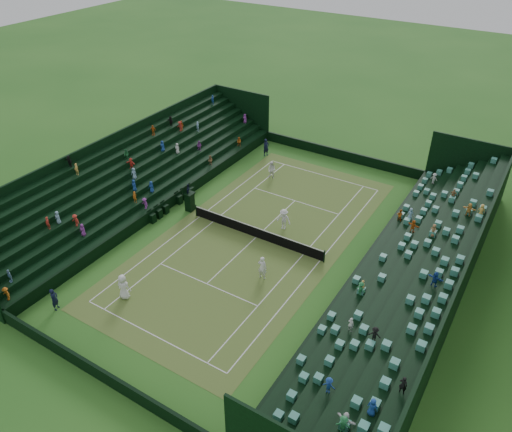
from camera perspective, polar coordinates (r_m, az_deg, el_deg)
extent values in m
plane|color=#28631F|center=(38.69, 0.00, -2.48)|extent=(160.00, 160.00, 0.00)
cube|color=#407E2A|center=(38.69, 0.00, -2.47)|extent=(12.97, 26.77, 0.01)
cube|color=black|center=(50.73, 9.58, 6.97)|extent=(17.17, 0.20, 1.00)
cube|color=black|center=(29.67, -17.19, -16.98)|extent=(17.17, 0.20, 1.00)
cube|color=black|center=(35.57, 11.75, -5.99)|extent=(0.20, 31.77, 1.00)
cube|color=black|center=(42.75, -9.71, 1.62)|extent=(0.20, 31.77, 1.00)
cube|color=black|center=(35.46, 12.50, -6.25)|extent=(0.80, 32.00, 1.00)
cube|color=black|center=(35.16, 13.76, -6.37)|extent=(0.80, 32.00, 1.45)
cube|color=black|center=(34.87, 15.04, -6.50)|extent=(0.80, 32.00, 1.90)
cube|color=black|center=(34.61, 16.34, -6.62)|extent=(0.80, 32.00, 2.35)
cube|color=black|center=(34.36, 17.66, -6.74)|extent=(0.80, 32.00, 2.80)
cube|color=black|center=(34.12, 19.00, -6.86)|extent=(0.80, 32.00, 3.25)
cube|color=black|center=(33.91, 20.35, -6.98)|extent=(0.80, 32.00, 3.70)
cube|color=black|center=(33.72, 21.73, -7.10)|extent=(0.80, 32.00, 4.15)
cube|color=black|center=(33.46, 22.68, -6.86)|extent=(0.20, 32.00, 4.90)
cube|color=black|center=(43.05, -10.22, 1.80)|extent=(0.80, 32.00, 1.00)
cube|color=black|center=(43.41, -11.05, 2.34)|extent=(0.80, 32.00, 1.45)
cube|color=black|center=(43.79, -11.86, 2.87)|extent=(0.80, 32.00, 1.90)
cube|color=black|center=(44.18, -12.66, 3.39)|extent=(0.80, 32.00, 2.35)
cube|color=black|center=(44.59, -13.45, 3.90)|extent=(0.80, 32.00, 2.80)
cube|color=black|center=(45.00, -14.23, 4.40)|extent=(0.80, 32.00, 3.25)
cube|color=black|center=(45.43, -14.99, 4.89)|extent=(0.80, 32.00, 3.70)
cube|color=black|center=(45.86, -15.74, 5.37)|extent=(0.80, 32.00, 4.15)
cube|color=black|center=(46.04, -16.25, 5.92)|extent=(0.20, 32.00, 4.90)
cylinder|color=black|center=(41.21, -6.85, 0.62)|extent=(0.10, 0.10, 1.06)
cylinder|color=black|center=(36.26, 7.81, -4.60)|extent=(0.10, 0.10, 1.06)
cube|color=black|center=(38.42, 0.00, -1.92)|extent=(11.57, 0.02, 0.86)
cube|color=white|center=(38.15, 0.00, -1.34)|extent=(11.57, 0.04, 0.07)
cube|color=black|center=(41.90, -7.59, 1.59)|extent=(0.62, 0.62, 1.59)
cube|color=black|center=(41.47, -7.67, 2.58)|extent=(0.80, 0.80, 0.09)
cube|color=black|center=(41.49, -8.04, 3.06)|extent=(0.07, 0.80, 0.62)
imported|color=black|center=(41.24, -7.72, 3.12)|extent=(0.41, 0.47, 0.82)
cube|color=black|center=(41.11, -11.78, -0.23)|extent=(0.48, 0.48, 0.77)
cube|color=black|center=(41.00, -12.10, 0.43)|extent=(0.06, 0.48, 0.48)
cube|color=black|center=(41.58, -11.05, 0.28)|extent=(0.48, 0.48, 0.77)
cube|color=black|center=(41.47, -11.37, 0.94)|extent=(0.06, 0.48, 0.48)
cube|color=black|center=(42.06, -10.33, 0.79)|extent=(0.48, 0.48, 0.77)
cube|color=black|center=(41.96, -10.65, 1.44)|extent=(0.06, 0.48, 0.48)
cube|color=black|center=(43.19, -8.79, 1.88)|extent=(0.48, 0.48, 0.77)
cube|color=black|center=(43.08, -9.09, 2.52)|extent=(0.06, 0.48, 0.48)
cube|color=black|center=(43.70, -8.13, 2.35)|extent=(0.48, 0.48, 0.77)
cube|color=black|center=(43.59, -8.42, 2.98)|extent=(0.06, 0.48, 0.48)
cube|color=black|center=(44.22, -7.48, 2.81)|extent=(0.48, 0.48, 0.77)
cube|color=black|center=(44.12, -7.77, 3.43)|extent=(0.06, 0.48, 0.48)
imported|color=white|center=(33.90, -14.91, -7.83)|extent=(1.02, 0.77, 1.88)
imported|color=white|center=(34.34, 0.73, -5.91)|extent=(0.70, 0.49, 1.82)
imported|color=white|center=(46.45, 1.81, 5.29)|extent=(0.80, 0.63, 1.63)
imported|color=white|center=(39.25, 3.19, -0.37)|extent=(1.22, 0.78, 1.79)
imported|color=black|center=(50.54, 1.16, 7.84)|extent=(0.65, 0.77, 1.80)
imported|color=black|center=(34.59, -22.04, -8.81)|extent=(0.56, 0.68, 1.60)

